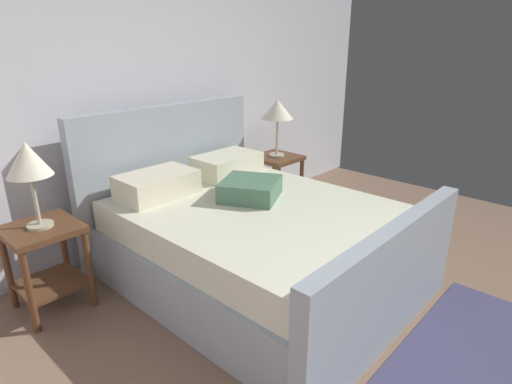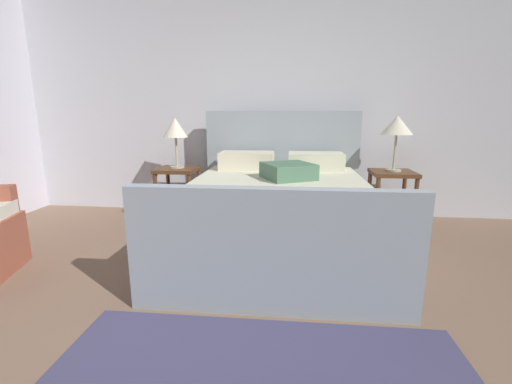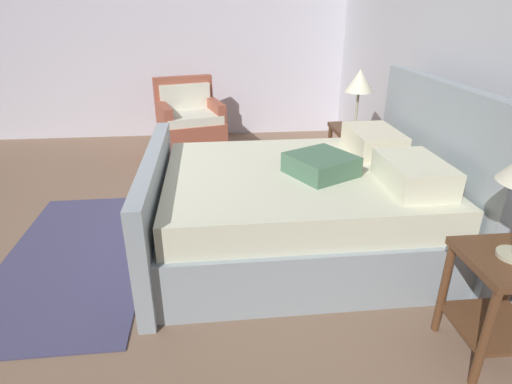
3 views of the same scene
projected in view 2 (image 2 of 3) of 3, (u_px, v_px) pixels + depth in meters
ground_plane at (250, 359)px, 1.68m from camera, size 6.15×5.29×0.02m
wall_back at (279, 93)px, 3.99m from camera, size 6.27×0.12×2.88m
bed at (278, 209)px, 3.04m from camera, size 1.74×2.15×1.23m
nightstand_right at (391, 189)px, 3.65m from camera, size 0.44×0.44×0.60m
table_lamp_right at (397, 127)px, 3.50m from camera, size 0.32×0.32×0.58m
nightstand_left at (178, 185)px, 3.88m from camera, size 0.44×0.44×0.60m
table_lamp_left at (175, 129)px, 3.74m from camera, size 0.27×0.27×0.55m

